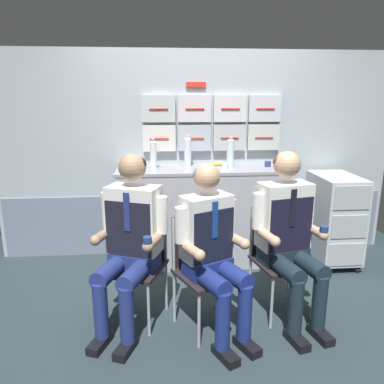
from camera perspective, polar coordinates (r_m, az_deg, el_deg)
name	(u,v)px	position (r m, az deg, el deg)	size (l,w,h in m)	color
ground	(214,322)	(3.07, 3.37, -19.24)	(4.80, 4.80, 0.04)	#263539
galley_bulkhead	(198,157)	(3.97, 0.93, 5.39)	(4.20, 0.14, 2.15)	#A5B1BA
galley_counter	(201,215)	(3.83, 1.34, -3.62)	(1.67, 0.53, 0.99)	#A5A5B0
service_trolley	(334,217)	(4.08, 20.94, -3.55)	(0.40, 0.65, 0.92)	black
folding_chair_left	(140,252)	(2.94, -7.99, -9.16)	(0.52, 0.52, 0.84)	#A8AAAF
crew_member_left	(130,235)	(2.73, -9.49, -6.46)	(0.57, 0.71, 1.30)	black
folding_chair_right	(200,259)	(2.81, 1.30, -10.21)	(0.53, 0.53, 0.84)	#A8AAAF
crew_member_right	(213,245)	(2.62, 3.19, -8.13)	(0.56, 0.67, 1.24)	black
folding_chair_by_counter	(276,248)	(3.07, 12.83, -8.33)	(0.48, 0.48, 0.84)	#A8AAAF
crew_member_by_counter	(289,230)	(2.88, 14.64, -5.63)	(0.54, 0.69, 1.30)	black
water_bottle_tall	(230,153)	(3.70, 5.92, 5.99)	(0.07, 0.07, 0.32)	silver
water_bottle_blue_cap	(188,151)	(3.77, -0.67, 6.25)	(0.07, 0.07, 0.32)	silver
sparkling_bottle_green	(153,154)	(3.69, -5.96, 5.81)	(0.07, 0.07, 0.30)	silver
paper_cup_blue	(230,162)	(3.90, 5.85, 4.64)	(0.06, 0.06, 0.06)	navy
coffee_cup_spare	(225,166)	(3.64, 5.04, 3.99)	(0.06, 0.06, 0.06)	white
coffee_cup_white	(268,164)	(3.85, 11.56, 4.27)	(0.06, 0.06, 0.06)	navy
espresso_cup_small	(136,168)	(3.54, -8.66, 3.69)	(0.08, 0.08, 0.08)	tan
snack_banana	(218,164)	(3.84, 3.98, 4.35)	(0.17, 0.10, 0.04)	yellow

